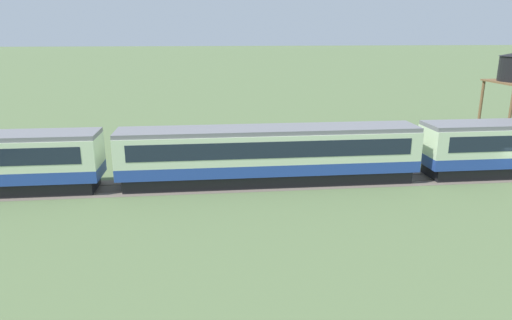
% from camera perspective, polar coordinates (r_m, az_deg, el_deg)
% --- Properties ---
extents(ground_plane, '(600.00, 600.00, 0.00)m').
position_cam_1_polar(ground_plane, '(38.01, 29.23, -2.07)').
color(ground_plane, '#566B42').
extents(passenger_train, '(108.22, 3.12, 4.00)m').
position_cam_1_polar(passenger_train, '(31.74, 2.16, 0.95)').
color(passenger_train, '#234293').
rests_on(passenger_train, ground_plane).
extents(railway_track, '(165.79, 3.60, 0.04)m').
position_cam_1_polar(railway_track, '(32.57, -16.07, -3.36)').
color(railway_track, '#665B51').
rests_on(railway_track, ground_plane).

